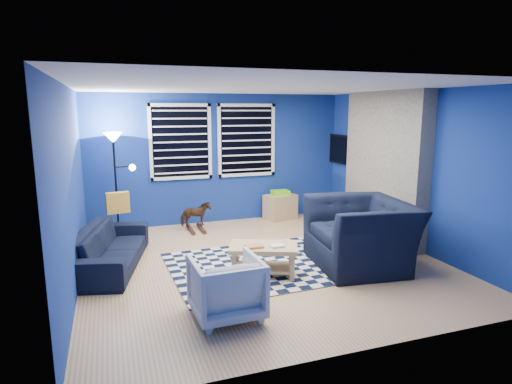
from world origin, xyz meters
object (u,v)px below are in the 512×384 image
armchair_bent (226,287)px  cabinet (280,206)px  armchair_big (361,234)px  floor_lamp (115,152)px  tv (343,150)px  rocking_horse (196,215)px  coffee_table (263,254)px  sofa (110,247)px

armchair_bent → cabinet: bearing=-121.9°
armchair_big → floor_lamp: bearing=-122.1°
tv → rocking_horse: tv is taller
armchair_bent → rocking_horse: bearing=-97.6°
tv → rocking_horse: 3.24m
coffee_table → armchair_big: bearing=-2.7°
tv → armchair_bent: size_ratio=1.36×
tv → floor_lamp: bearing=179.4°
sofa → armchair_big: (3.38, -1.09, 0.18)m
tv → floor_lamp: size_ratio=0.55×
tv → armchair_big: size_ratio=0.69×
coffee_table → tv: bearing=43.6°
cabinet → sofa: bearing=-168.3°
tv → floor_lamp: floor_lamp is taller
armchair_big → armchair_bent: size_ratio=1.96×
armchair_big → rocking_horse: bearing=-136.4°
armchair_big → coffee_table: bearing=-85.8°
rocking_horse → floor_lamp: 1.79m
armchair_big → coffee_table: size_ratio=1.41×
armchair_big → sofa: bearing=-101.0°
armchair_big → rocking_horse: armchair_big is taller
armchair_bent → floor_lamp: 3.80m
sofa → cabinet: cabinet is taller
rocking_horse → coffee_table: 2.49m
coffee_table → sofa: bearing=152.1°
armchair_big → coffee_table: 1.46m
sofa → armchair_bent: 2.29m
armchair_big → floor_lamp: 4.26m
sofa → armchair_big: bearing=-94.4°
rocking_horse → floor_lamp: (-1.33, 0.08, 1.19)m
armchair_big → armchair_bent: armchair_big is taller
sofa → floor_lamp: (0.17, 1.51, 1.20)m
armchair_big → rocking_horse: 3.15m
sofa → rocking_horse: (1.50, 1.43, 0.01)m
armchair_big → tv: bearing=162.3°
armchair_bent → cabinet: 4.26m
armchair_bent → rocking_horse: (0.34, 3.40, -0.03)m
tv → coffee_table: 3.77m
cabinet → rocking_horse: bearing=173.2°
coffee_table → floor_lamp: floor_lamp is taller
sofa → floor_lamp: bearing=7.3°
coffee_table → floor_lamp: size_ratio=0.56×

